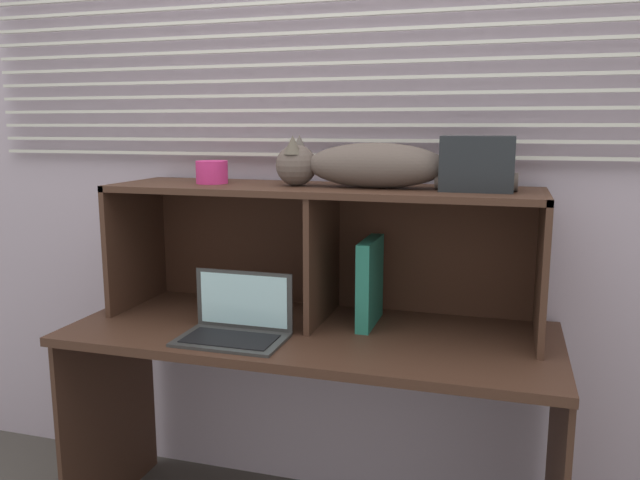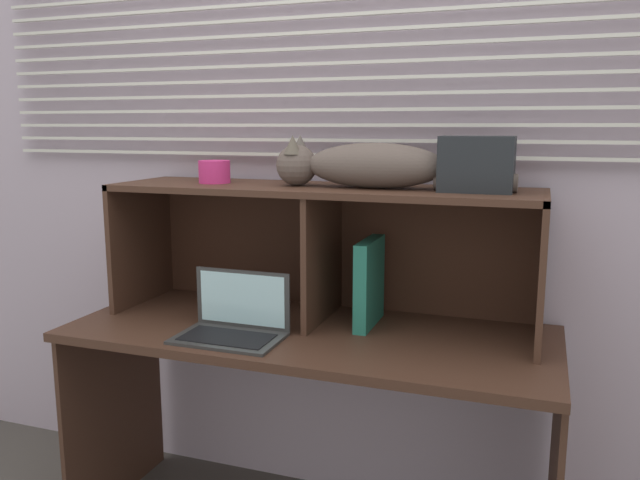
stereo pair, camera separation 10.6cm
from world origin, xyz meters
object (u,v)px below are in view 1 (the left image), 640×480
Objects in this scene: binder_upright at (370,282)px; laptop at (236,324)px; cat at (364,166)px; storage_box at (477,164)px; book_stack at (249,309)px; small_basket at (212,172)px.

laptop is at bearing -145.70° from binder_upright.
storage_box is at bearing -0.00° from cat.
storage_box is (0.34, 0.00, 0.41)m from binder_upright.
cat is 3.54× the size of storage_box.
cat is 2.36× the size of laptop.
cat is 3.04× the size of book_stack.
cat reaches higher than book_stack.
book_stack is at bearing 179.98° from cat.
laptop is at bearing -75.85° from book_stack.
small_basket is at bearing 127.12° from laptop.
binder_upright is 0.47m from book_stack.
storage_box reaches higher than book_stack.
laptop reaches higher than book_stack.
book_stack is 0.96m from storage_box.
binder_upright reaches higher than laptop.
cat is at bearing 180.00° from binder_upright.
binder_upright is at bearing 0.00° from small_basket.
storage_box is (0.79, -0.00, 0.54)m from book_stack.
storage_box is at bearing 19.88° from laptop.
small_basket reaches higher than book_stack.
storage_box is at bearing 0.00° from small_basket.
laptop is 1.29× the size of book_stack.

